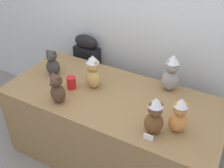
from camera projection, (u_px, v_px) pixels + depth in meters
wall_back at (147, 7)px, 2.39m from camera, size 7.00×0.08×2.60m
display_table at (112, 128)px, 2.44m from camera, size 1.85×0.83×0.74m
instrument_case at (88, 73)px, 3.01m from camera, size 0.28×0.13×0.95m
teddy_bear_ginger at (179, 116)px, 1.81m from camera, size 0.16×0.14×0.28m
teddy_bear_honey at (93, 72)px, 2.25m from camera, size 0.18×0.17×0.31m
teddy_bear_cocoa at (57, 89)px, 2.10m from camera, size 0.15×0.14×0.26m
teddy_bear_ash at (171, 73)px, 2.22m from camera, size 0.20×0.19×0.33m
teddy_bear_chestnut at (154, 116)px, 1.79m from camera, size 0.17×0.16×0.30m
teddy_bear_charcoal at (53, 64)px, 2.43m from camera, size 0.15×0.14×0.26m
party_cup_red at (71, 83)px, 2.29m from camera, size 0.08×0.08×0.11m
name_card_front_left at (148, 137)px, 1.80m from camera, size 0.07×0.01×0.05m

